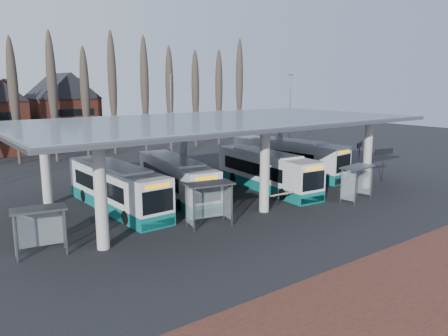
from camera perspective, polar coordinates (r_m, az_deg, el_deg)
ground at (r=30.00m, az=8.44°, el=-6.73°), size 140.00×140.00×0.00m
station_canopy at (r=34.83m, az=-0.67°, el=5.42°), size 32.00×16.00×6.34m
poplar_row at (r=56.82m, az=-15.94°, el=10.32°), size 45.10×1.10×14.50m
lamp_post_b at (r=53.19m, az=-6.91°, el=6.92°), size 0.80×0.16×10.17m
lamp_post_c at (r=56.99m, az=8.60°, el=7.15°), size 0.80×0.16×10.17m
bus_0 at (r=32.86m, az=-13.88°, el=-2.55°), size 2.96×11.94×3.29m
bus_1 at (r=35.15m, az=-6.32°, el=-1.48°), size 4.31×11.81×3.21m
bus_2 at (r=38.17m, az=5.47°, el=-0.41°), size 3.54×11.98×3.28m
bus_3 at (r=44.52m, az=8.25°, el=1.32°), size 4.30×12.89×3.51m
shelter_0 at (r=25.41m, az=-22.98°, el=-6.31°), size 3.04×1.92×2.62m
shelter_1 at (r=28.08m, az=-2.07°, el=-3.45°), size 3.31×2.09×2.85m
shelter_2 at (r=35.43m, az=16.80°, el=-0.95°), size 3.18×1.91×2.78m
info_sign_0 at (r=42.82m, az=20.16°, el=1.71°), size 2.11×0.50×3.16m
info_sign_1 at (r=46.66m, az=17.29°, el=2.63°), size 1.99×1.00×3.17m
barrier at (r=32.90m, az=7.49°, el=-3.50°), size 2.29×0.69×1.14m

